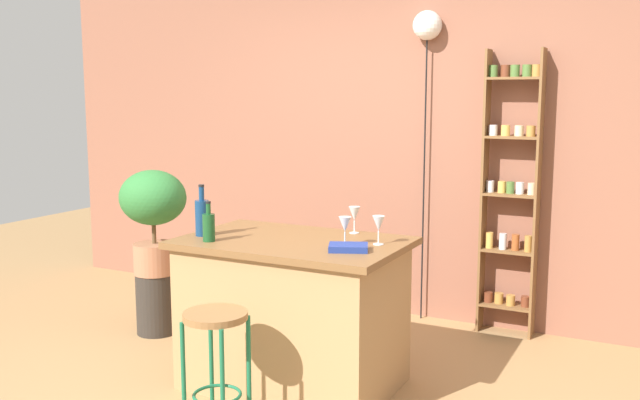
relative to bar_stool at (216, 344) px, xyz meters
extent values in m
cube|color=#8C5642|center=(0.05, 2.37, 0.92)|extent=(6.40, 0.10, 2.80)
cube|color=#A87F51|center=(0.05, 0.72, -0.05)|extent=(1.19, 0.77, 0.85)
cube|color=brown|center=(0.05, 0.72, 0.39)|extent=(1.30, 0.84, 0.04)
cylinder|color=#196642|center=(-0.12, -0.12, -0.17)|extent=(0.02, 0.02, 0.61)
cylinder|color=#196642|center=(0.12, -0.12, -0.17)|extent=(0.02, 0.02, 0.61)
cylinder|color=#196642|center=(-0.12, 0.12, -0.17)|extent=(0.02, 0.02, 0.61)
cylinder|color=#196642|center=(0.12, 0.12, -0.17)|extent=(0.02, 0.02, 0.61)
torus|color=#196642|center=(0.00, 0.00, -0.27)|extent=(0.25, 0.25, 0.02)
cylinder|color=olive|center=(0.00, 0.00, 0.15)|extent=(0.33, 0.33, 0.03)
cube|color=brown|center=(0.79, 2.22, 0.54)|extent=(0.02, 0.16, 2.03)
cube|color=brown|center=(1.16, 2.22, 0.54)|extent=(0.02, 0.16, 2.03)
cube|color=brown|center=(0.97, 2.22, -0.27)|extent=(0.36, 0.16, 0.02)
cylinder|color=brown|center=(0.84, 2.22, -0.23)|extent=(0.06, 0.06, 0.08)
cylinder|color=#AD7A38|center=(0.92, 2.23, -0.23)|extent=(0.06, 0.06, 0.08)
cylinder|color=#AD7A38|center=(1.01, 2.21, -0.23)|extent=(0.06, 0.06, 0.08)
cylinder|color=brown|center=(1.11, 2.23, -0.23)|extent=(0.06, 0.06, 0.08)
cube|color=brown|center=(0.97, 2.22, 0.13)|extent=(0.36, 0.16, 0.02)
cylinder|color=gold|center=(0.84, 2.21, 0.20)|extent=(0.05, 0.05, 0.11)
cylinder|color=silver|center=(0.94, 2.21, 0.20)|extent=(0.05, 0.05, 0.11)
cylinder|color=#994C23|center=(1.02, 2.22, 0.20)|extent=(0.05, 0.05, 0.11)
cylinder|color=#AD7A38|center=(1.11, 2.21, 0.20)|extent=(0.05, 0.05, 0.11)
cube|color=brown|center=(0.97, 2.22, 0.54)|extent=(0.36, 0.16, 0.02)
cylinder|color=silver|center=(0.83, 2.23, 0.59)|extent=(0.06, 0.06, 0.08)
cylinder|color=gold|center=(0.91, 2.23, 0.59)|extent=(0.06, 0.06, 0.08)
cylinder|color=#4C7033|center=(0.97, 2.22, 0.59)|extent=(0.06, 0.06, 0.08)
cylinder|color=silver|center=(1.04, 2.22, 0.59)|extent=(0.06, 0.06, 0.08)
cylinder|color=beige|center=(1.12, 2.22, 0.59)|extent=(0.06, 0.06, 0.08)
cube|color=brown|center=(0.97, 2.22, 0.95)|extent=(0.36, 0.16, 0.02)
cylinder|color=silver|center=(0.84, 2.22, 0.99)|extent=(0.06, 0.06, 0.07)
cylinder|color=gold|center=(0.92, 2.21, 0.99)|extent=(0.06, 0.06, 0.07)
cylinder|color=beige|center=(1.02, 2.21, 0.99)|extent=(0.06, 0.06, 0.07)
cylinder|color=#AD7A38|center=(1.10, 2.22, 0.99)|extent=(0.06, 0.06, 0.07)
cube|color=brown|center=(0.97, 2.22, 1.35)|extent=(0.36, 0.16, 0.02)
cylinder|color=#4C7033|center=(0.82, 2.21, 1.40)|extent=(0.06, 0.06, 0.08)
cylinder|color=brown|center=(0.91, 2.22, 1.40)|extent=(0.06, 0.06, 0.08)
cylinder|color=#4C7033|center=(0.97, 2.21, 1.40)|extent=(0.06, 0.06, 0.08)
cylinder|color=#4C7033|center=(1.05, 2.21, 1.40)|extent=(0.06, 0.06, 0.08)
cylinder|color=#AD7A38|center=(1.12, 2.21, 1.40)|extent=(0.06, 0.06, 0.08)
cylinder|color=#2D2823|center=(-1.29, 1.07, -0.25)|extent=(0.29, 0.29, 0.44)
cylinder|color=#A86B4C|center=(-1.29, 1.07, 0.08)|extent=(0.30, 0.30, 0.22)
cylinder|color=brown|center=(-1.29, 1.07, 0.27)|extent=(0.03, 0.03, 0.16)
ellipsoid|color=#2D7033|center=(-1.29, 1.07, 0.52)|extent=(0.49, 0.44, 0.39)
cylinder|color=#194C23|center=(-0.36, 0.46, 0.49)|extent=(0.07, 0.07, 0.16)
cylinder|color=#194C23|center=(-0.36, 0.46, 0.60)|extent=(0.03, 0.03, 0.06)
cylinder|color=black|center=(-0.36, 0.46, 0.64)|extent=(0.03, 0.03, 0.01)
cylinder|color=navy|center=(-0.49, 0.57, 0.52)|extent=(0.08, 0.08, 0.21)
cylinder|color=navy|center=(-0.49, 0.57, 0.66)|extent=(0.03, 0.03, 0.08)
cylinder|color=black|center=(-0.49, 0.57, 0.71)|extent=(0.03, 0.03, 0.01)
cylinder|color=silver|center=(0.39, 0.70, 0.41)|extent=(0.06, 0.06, 0.00)
cylinder|color=silver|center=(0.39, 0.70, 0.45)|extent=(0.01, 0.01, 0.07)
cone|color=silver|center=(0.39, 0.70, 0.53)|extent=(0.07, 0.07, 0.08)
cylinder|color=silver|center=(0.54, 0.82, 0.41)|extent=(0.06, 0.06, 0.00)
cylinder|color=silver|center=(0.54, 0.82, 0.45)|extent=(0.01, 0.01, 0.07)
cone|color=silver|center=(0.54, 0.82, 0.53)|extent=(0.07, 0.07, 0.08)
cylinder|color=silver|center=(0.29, 1.05, 0.41)|extent=(0.06, 0.06, 0.00)
cylinder|color=silver|center=(0.29, 1.05, 0.45)|extent=(0.01, 0.01, 0.07)
cone|color=silver|center=(0.29, 1.05, 0.53)|extent=(0.07, 0.07, 0.08)
cube|color=navy|center=(0.46, 0.60, 0.43)|extent=(0.25, 0.22, 0.03)
cylinder|color=black|center=(0.32, 2.26, 0.63)|extent=(0.01, 0.01, 2.22)
sphere|color=white|center=(0.32, 2.26, 1.74)|extent=(0.21, 0.21, 0.21)
camera|label=1|loc=(2.02, -2.80, 1.26)|focal=39.60mm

